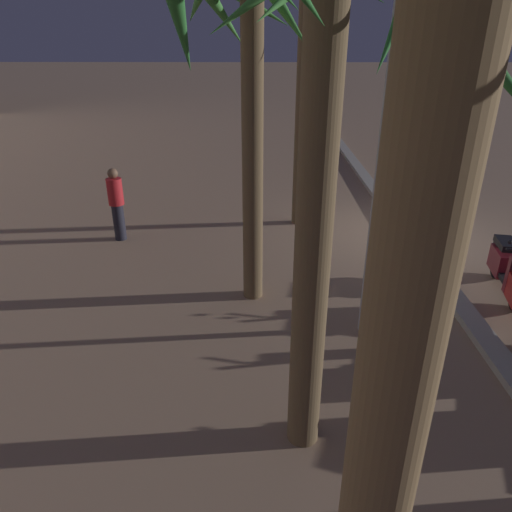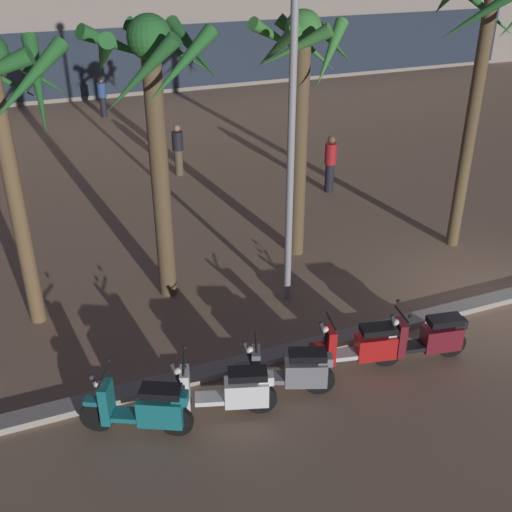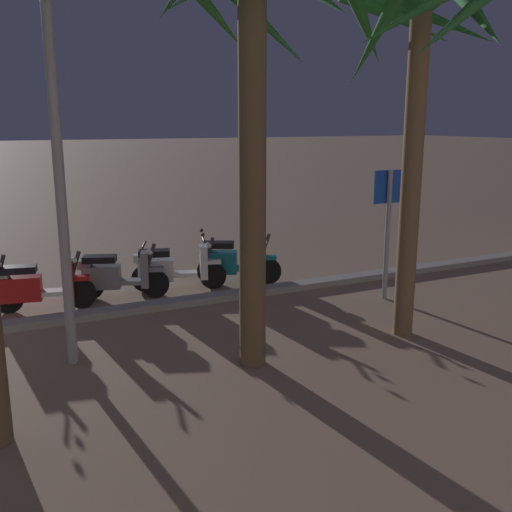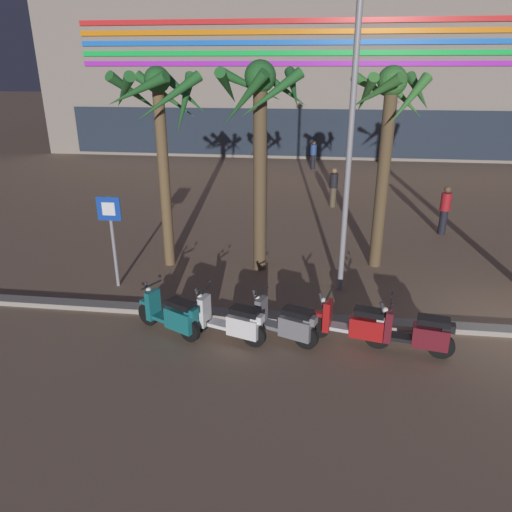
{
  "view_description": "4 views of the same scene",
  "coord_description": "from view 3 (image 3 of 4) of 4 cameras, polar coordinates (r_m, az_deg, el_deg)",
  "views": [
    {
      "loc": [
        -10.18,
        3.34,
        4.17
      ],
      "look_at": [
        -3.75,
        3.44,
        1.16
      ],
      "focal_mm": 32.35,
      "sensor_mm": 36.0,
      "label": 1
    },
    {
      "loc": [
        -8.76,
        -8.15,
        6.75
      ],
      "look_at": [
        -4.65,
        1.8,
        1.08
      ],
      "focal_mm": 43.44,
      "sensor_mm": 36.0,
      "label": 2
    },
    {
      "loc": [
        -2.95,
        9.61,
        3.26
      ],
      "look_at": [
        -6.68,
        1.98,
        1.29
      ],
      "focal_mm": 40.88,
      "sensor_mm": 36.0,
      "label": 3
    },
    {
      "loc": [
        -4.71,
        -9.65,
        5.35
      ],
      "look_at": [
        -6.04,
        0.76,
        1.2
      ],
      "focal_mm": 33.67,
      "sensor_mm": 36.0,
      "label": 4
    }
  ],
  "objects": [
    {
      "name": "scooter_teal_last_in_row",
      "position": [
        11.9,
        -2.32,
        -0.53
      ],
      "size": [
        1.58,
        0.93,
        1.17
      ],
      "color": "black",
      "rests_on": "ground"
    },
    {
      "name": "scooter_white_tail_end",
      "position": [
        11.55,
        -8.3,
        -1.17
      ],
      "size": [
        1.8,
        0.82,
        1.17
      ],
      "color": "black",
      "rests_on": "ground"
    },
    {
      "name": "scooter_grey_mid_front",
      "position": [
        11.21,
        -13.59,
        -1.84
      ],
      "size": [
        1.65,
        0.83,
        1.04
      ],
      "color": "black",
      "rests_on": "ground"
    },
    {
      "name": "scooter_red_far_back",
      "position": [
        10.87,
        -20.68,
        -2.79
      ],
      "size": [
        1.72,
        0.68,
        1.04
      ],
      "color": "black",
      "rests_on": "ground"
    },
    {
      "name": "crossing_sign",
      "position": [
        10.94,
        12.74,
        3.51
      ],
      "size": [
        0.6,
        0.12,
        2.4
      ],
      "color": "#939399",
      "rests_on": "ground"
    },
    {
      "name": "palm_tree_far_corner",
      "position": [
        9.02,
        15.63,
        18.46
      ],
      "size": [
        2.65,
        2.65,
        5.37
      ],
      "color": "brown",
      "rests_on": "ground"
    },
    {
      "name": "palm_tree_near_sign",
      "position": [
        7.51,
        -0.37,
        19.79
      ],
      "size": [
        2.48,
        2.46,
        5.52
      ],
      "color": "brown",
      "rests_on": "ground"
    },
    {
      "name": "street_lamp",
      "position": [
        8.03,
        -19.75,
        21.12
      ],
      "size": [
        0.36,
        0.36,
        7.45
      ],
      "color": "#939399",
      "rests_on": "ground"
    }
  ]
}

